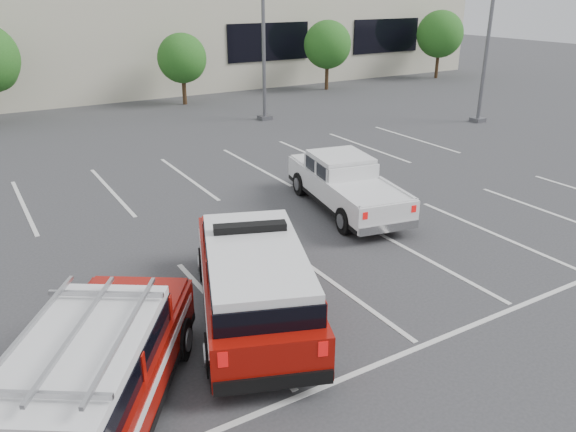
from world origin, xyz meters
The scene contains 11 objects.
ground centered at (0.00, 0.00, 0.00)m, with size 120.00×120.00×0.00m, color #343436.
stall_markings centered at (0.00, 4.50, 0.01)m, with size 23.00×15.00×0.01m, color silver.
convention_building centered at (0.18, 31.86, 4.72)m, with size 60.00×16.99×13.20m.
tree_mid_right centered at (5.09, 22.05, 2.50)m, with size 2.77×2.77×3.99m.
tree_right centered at (15.09, 22.05, 2.77)m, with size 3.07×3.07×4.42m.
tree_far_right centered at (25.09, 22.05, 3.04)m, with size 3.37×3.37×4.85m.
light_pole_mid centered at (7.00, 16.00, 5.19)m, with size 0.90×0.60×10.24m.
light_pole_right centered at (16.00, 10.00, 5.19)m, with size 0.90×0.60×10.24m.
fire_chief_suv centered at (-2.24, -0.36, 0.78)m, with size 3.78×5.78×1.91m.
white_pickup centered at (3.03, 3.70, 0.64)m, with size 2.74×5.45×1.60m.
ladder_suv centered at (-5.66, -1.74, 0.77)m, with size 4.32×5.15×1.93m.
Camera 1 is at (-6.73, -9.15, 6.27)m, focal length 35.00 mm.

